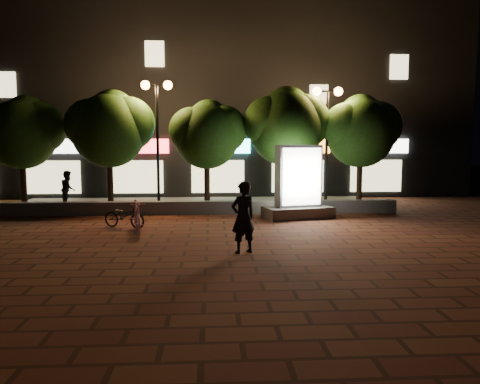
{
  "coord_description": "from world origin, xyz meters",
  "views": [
    {
      "loc": [
        0.71,
        -13.97,
        2.78
      ],
      "look_at": [
        1.65,
        1.5,
        1.12
      ],
      "focal_mm": 34.64,
      "sensor_mm": 36.0,
      "label": 1
    }
  ],
  "objects": [
    {
      "name": "ground",
      "position": [
        0.0,
        0.0,
        0.0
      ],
      "size": [
        80.0,
        80.0,
        0.0
      ],
      "primitive_type": "plane",
      "color": "brown",
      "rests_on": "ground"
    },
    {
      "name": "tree_far_left",
      "position": [
        -6.95,
        5.46,
        3.29
      ],
      "size": [
        3.36,
        2.8,
        4.63
      ],
      "color": "black",
      "rests_on": "sidewalk"
    },
    {
      "name": "building_block",
      "position": [
        -0.01,
        12.99,
        5.0
      ],
      "size": [
        28.0,
        8.12,
        11.3
      ],
      "color": "black",
      "rests_on": "ground"
    },
    {
      "name": "tree_right",
      "position": [
        3.86,
        5.46,
        3.57
      ],
      "size": [
        3.72,
        3.1,
        5.07
      ],
      "color": "black",
      "rests_on": "sidewalk"
    },
    {
      "name": "scooter_pink",
      "position": [
        -1.62,
        0.34,
        0.5
      ],
      "size": [
        0.86,
        1.73,
        1.0
      ],
      "primitive_type": "imported",
      "rotation": [
        0.0,
        0.0,
        0.25
      ],
      "color": "#ED9ECC",
      "rests_on": "ground"
    },
    {
      "name": "tree_far_right",
      "position": [
        7.05,
        5.46,
        3.37
      ],
      "size": [
        3.48,
        2.9,
        4.76
      ],
      "color": "black",
      "rests_on": "sidewalk"
    },
    {
      "name": "street_lamp_right",
      "position": [
        5.5,
        5.2,
        3.89
      ],
      "size": [
        1.26,
        0.36,
        4.98
      ],
      "color": "black",
      "rests_on": "sidewalk"
    },
    {
      "name": "scooter_parked",
      "position": [
        -2.15,
        1.14,
        0.4
      ],
      "size": [
        1.6,
        1.11,
        0.8
      ],
      "primitive_type": "imported",
      "rotation": [
        0.0,
        0.0,
        1.14
      ],
      "color": "black",
      "rests_on": "ground"
    },
    {
      "name": "rider",
      "position": [
        1.48,
        -2.53,
        0.91
      ],
      "size": [
        0.79,
        0.68,
        1.82
      ],
      "primitive_type": "imported",
      "rotation": [
        0.0,
        0.0,
        3.59
      ],
      "color": "black",
      "rests_on": "ground"
    },
    {
      "name": "retaining_wall",
      "position": [
        0.0,
        4.0,
        0.25
      ],
      "size": [
        16.0,
        0.45,
        0.5
      ],
      "primitive_type": "cube",
      "color": "#62605B",
      "rests_on": "ground"
    },
    {
      "name": "tree_left",
      "position": [
        -3.45,
        5.46,
        3.44
      ],
      "size": [
        3.6,
        3.0,
        4.89
      ],
      "color": "black",
      "rests_on": "sidewalk"
    },
    {
      "name": "pedestrian",
      "position": [
        -5.36,
        5.86,
        0.84
      ],
      "size": [
        0.69,
        0.83,
        1.52
      ],
      "primitive_type": "imported",
      "rotation": [
        0.0,
        0.0,
        1.74
      ],
      "color": "black",
      "rests_on": "sidewalk"
    },
    {
      "name": "street_lamp_left",
      "position": [
        -1.5,
        5.2,
        4.03
      ],
      "size": [
        1.26,
        0.36,
        5.18
      ],
      "color": "black",
      "rests_on": "sidewalk"
    },
    {
      "name": "tree_mid",
      "position": [
        0.55,
        5.46,
        3.22
      ],
      "size": [
        3.24,
        2.7,
        4.5
      ],
      "color": "black",
      "rests_on": "sidewalk"
    },
    {
      "name": "sidewalk",
      "position": [
        0.0,
        6.5,
        0.04
      ],
      "size": [
        16.0,
        5.0,
        0.08
      ],
      "primitive_type": "cube",
      "color": "#62605B",
      "rests_on": "ground"
    },
    {
      "name": "ad_kiosk",
      "position": [
        3.88,
        2.83,
        1.08
      ],
      "size": [
        2.71,
        1.81,
        2.69
      ],
      "color": "#62605B",
      "rests_on": "ground"
    }
  ]
}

